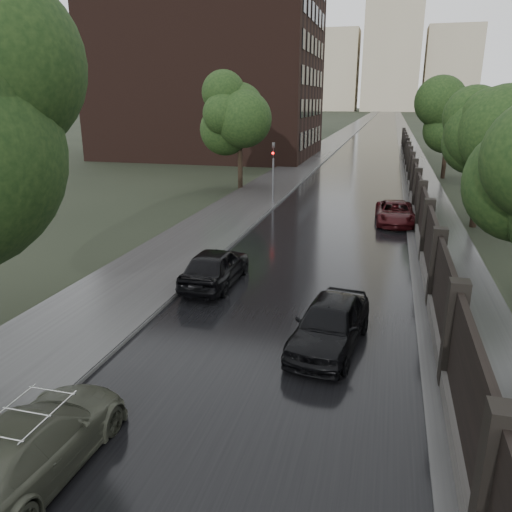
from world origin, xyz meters
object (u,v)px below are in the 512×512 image
at_px(volga_sedan, 32,445).
at_px(hatchback_left, 215,266).
at_px(tree_right_b, 485,133).
at_px(car_right_far, 395,213).
at_px(tree_right_c, 449,120).
at_px(car_right_near, 330,324).
at_px(traffic_light, 273,168).
at_px(tree_left_far, 240,119).

xyz_separation_m(volga_sedan, hatchback_left, (-0.05, 10.20, 0.07)).
relative_size(tree_right_b, car_right_far, 1.59).
distance_m(tree_right_c, car_right_near, 34.53).
relative_size(traffic_light, hatchback_left, 0.96).
bearing_deg(volga_sedan, tree_right_c, -104.14).
xyz_separation_m(tree_right_c, car_right_near, (-5.90, -33.75, -4.24)).
relative_size(tree_left_far, tree_right_b, 1.05).
bearing_deg(car_right_far, tree_right_b, 1.51).
height_order(hatchback_left, car_right_near, car_right_near).
relative_size(tree_right_b, hatchback_left, 1.69).
relative_size(volga_sedan, car_right_far, 1.00).
bearing_deg(tree_left_far, car_right_far, -36.19).
height_order(traffic_light, volga_sedan, traffic_light).
relative_size(tree_right_c, hatchback_left, 1.69).
distance_m(tree_right_b, volga_sedan, 24.85).
xyz_separation_m(tree_left_far, tree_right_b, (15.50, -8.00, -0.29)).
bearing_deg(tree_right_b, volga_sedan, -115.49).
relative_size(tree_right_b, traffic_light, 1.75).
bearing_deg(car_right_far, car_right_near, -99.89).
height_order(tree_left_far, car_right_near, tree_left_far).
xyz_separation_m(tree_right_b, hatchback_left, (-10.58, -11.88, -4.24)).
bearing_deg(car_right_near, tree_left_far, 119.77).
height_order(traffic_light, hatchback_left, traffic_light).
bearing_deg(tree_right_c, volga_sedan, -104.72).
height_order(hatchback_left, car_right_far, hatchback_left).
relative_size(tree_right_c, car_right_far, 1.59).
bearing_deg(hatchback_left, traffic_light, -84.68).
xyz_separation_m(volga_sedan, car_right_near, (4.63, 6.34, 0.07)).
bearing_deg(tree_left_far, tree_right_b, -27.30).
relative_size(hatchback_left, car_right_near, 1.00).
bearing_deg(car_right_near, volga_sedan, -118.39).
distance_m(tree_right_b, traffic_light, 12.44).
distance_m(volga_sedan, car_right_near, 7.85).
height_order(tree_left_far, tree_right_b, tree_left_far).
distance_m(tree_left_far, tree_right_c, 18.45).
height_order(volga_sedan, car_right_far, volga_sedan).
bearing_deg(traffic_light, hatchback_left, -85.32).
xyz_separation_m(tree_left_far, tree_right_c, (15.50, 10.00, -0.29)).
bearing_deg(tree_right_b, traffic_light, 165.76).
height_order(volga_sedan, car_right_near, car_right_near).
distance_m(traffic_light, car_right_far, 8.58).
bearing_deg(car_right_far, hatchback_left, -122.55).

